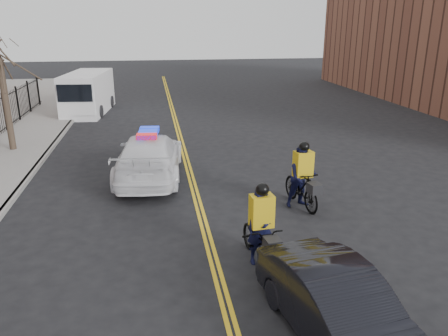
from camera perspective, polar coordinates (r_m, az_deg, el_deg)
ground at (r=11.73m, az=-1.94°, el=-9.90°), size 120.00×120.00×0.00m
center_line_left at (r=19.10m, az=-5.32°, el=1.47°), size 0.10×60.00×0.01m
center_line_right at (r=19.12m, az=-4.84°, el=1.50°), size 0.10×60.00×0.01m
sidewalk at (r=20.03m, az=-26.99°, el=0.50°), size 3.00×60.00×0.15m
curb at (r=19.62m, az=-22.83°, el=0.73°), size 0.20×60.00×0.15m
street_tree at (r=21.29m, az=-27.09°, el=11.04°), size 3.20×3.20×4.80m
police_cruiser at (r=16.54m, az=-9.70°, el=1.55°), size 2.81×5.84×1.80m
dark_sedan at (r=8.46m, az=14.81°, el=-17.42°), size 2.16×4.43×1.40m
cargo_van at (r=29.60m, az=-17.42°, el=9.25°), size 2.83×6.25×2.54m
cyclist_near at (r=10.62m, az=4.86°, el=-8.81°), size 0.95×2.16×2.06m
cyclist_far at (r=13.89m, az=10.18°, el=-1.74°), size 1.06×2.17×2.13m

